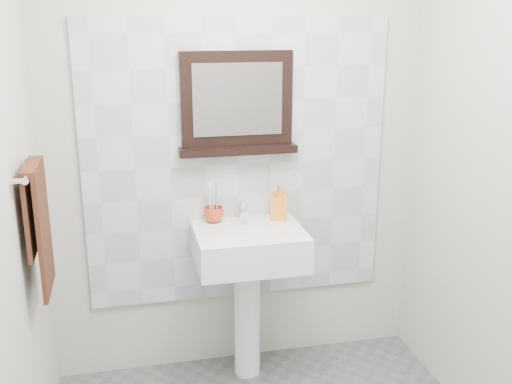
% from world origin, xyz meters
% --- Properties ---
extents(back_wall, '(2.00, 0.01, 2.50)m').
position_xyz_m(back_wall, '(0.00, 1.10, 1.25)').
color(back_wall, '#B9B7B0').
rests_on(back_wall, ground).
extents(splashback, '(1.60, 0.02, 1.50)m').
position_xyz_m(splashback, '(0.00, 1.09, 1.15)').
color(splashback, silver).
rests_on(splashback, back_wall).
extents(pedestal_sink, '(0.55, 0.44, 0.96)m').
position_xyz_m(pedestal_sink, '(0.01, 0.87, 0.68)').
color(pedestal_sink, white).
rests_on(pedestal_sink, ground).
extents(toothbrush_cup, '(0.14, 0.14, 0.08)m').
position_xyz_m(toothbrush_cup, '(-0.14, 1.02, 0.90)').
color(toothbrush_cup, red).
rests_on(toothbrush_cup, pedestal_sink).
extents(toothbrushes, '(0.05, 0.04, 0.21)m').
position_xyz_m(toothbrushes, '(-0.14, 1.02, 0.98)').
color(toothbrushes, white).
rests_on(toothbrushes, toothbrush_cup).
extents(soap_dispenser, '(0.10, 0.11, 0.19)m').
position_xyz_m(soap_dispenser, '(0.20, 1.00, 0.96)').
color(soap_dispenser, '#ED561B').
rests_on(soap_dispenser, pedestal_sink).
extents(framed_mirror, '(0.61, 0.11, 0.52)m').
position_xyz_m(framed_mirror, '(-0.01, 1.06, 1.46)').
color(framed_mirror, black).
rests_on(framed_mirror, back_wall).
extents(towel_bar, '(0.07, 0.40, 0.03)m').
position_xyz_m(towel_bar, '(-0.95, 0.53, 1.31)').
color(towel_bar, silver).
rests_on(towel_bar, left_wall).
extents(hand_towel, '(0.06, 0.30, 0.55)m').
position_xyz_m(hand_towel, '(-0.94, 0.53, 1.10)').
color(hand_towel, '#361A0F').
rests_on(hand_towel, towel_bar).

